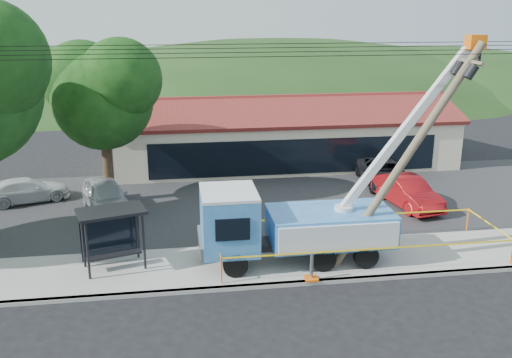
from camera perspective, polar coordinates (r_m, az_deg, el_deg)
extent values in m
plane|color=black|center=(20.62, 2.32, -13.44)|extent=(120.00, 120.00, 0.00)
cube|color=gray|center=(22.39, 1.32, -10.58)|extent=(60.00, 0.25, 0.15)
cube|color=gray|center=(24.06, 0.56, -8.50)|extent=(60.00, 4.00, 0.15)
cube|color=#28282B|center=(31.41, -1.70, -2.30)|extent=(60.00, 12.00, 0.10)
cube|color=beige|center=(39.15, 2.73, 4.12)|extent=(22.00, 8.00, 3.40)
cube|color=black|center=(35.40, 3.97, 2.24)|extent=(18.04, 0.08, 2.21)
cube|color=maroon|center=(36.79, 3.38, 6.76)|extent=(22.50, 4.53, 1.52)
cube|color=maroon|center=(40.66, 2.24, 7.77)|extent=(22.50, 4.53, 1.52)
cube|color=maroon|center=(38.62, 2.79, 8.24)|extent=(22.50, 0.30, 0.25)
cylinder|color=#332316|center=(31.78, -14.59, 1.23)|extent=(0.56, 0.56, 4.18)
sphere|color=#0F340E|center=(31.02, -15.09, 7.66)|extent=(5.25, 5.25, 5.25)
sphere|color=#0F340E|center=(31.72, -16.99, 9.44)|extent=(4.20, 4.20, 4.20)
sphere|color=#0F340E|center=(30.07, -13.39, 9.70)|extent=(4.20, 4.20, 4.20)
ellipsoid|color=#1B3613|center=(74.11, -17.47, 8.17)|extent=(78.40, 56.00, 28.00)
ellipsoid|color=#1B3613|center=(74.41, 2.12, 8.97)|extent=(89.60, 64.00, 32.00)
ellipsoid|color=#1B3613|center=(80.45, 16.45, 8.91)|extent=(72.80, 52.00, 26.00)
cylinder|color=black|center=(20.89, 1.02, 12.13)|extent=(60.00, 0.02, 0.02)
cylinder|color=black|center=(21.38, 0.80, 12.56)|extent=(60.00, 0.02, 0.02)
cylinder|color=black|center=(21.86, 0.58, 12.98)|extent=(60.00, 0.02, 0.02)
cylinder|color=black|center=(22.25, 0.42, 13.36)|extent=(60.00, 0.02, 0.02)
cylinder|color=black|center=(22.67, -2.07, -8.54)|extent=(1.00, 0.33, 1.00)
cylinder|color=black|center=(24.79, -2.67, -6.22)|extent=(1.00, 0.33, 1.00)
cylinder|color=black|center=(23.28, 6.76, -7.93)|extent=(1.00, 0.33, 1.00)
cylinder|color=black|center=(25.35, 5.40, -5.74)|extent=(1.00, 0.33, 1.00)
cylinder|color=black|center=(23.78, 10.95, -7.58)|extent=(1.00, 0.33, 1.00)
cylinder|color=black|center=(25.81, 9.27, -5.47)|extent=(1.00, 0.33, 1.00)
cube|color=black|center=(24.05, 4.52, -6.29)|extent=(7.35, 1.11, 0.28)
cube|color=teal|center=(23.17, -2.70, -4.21)|extent=(2.23, 2.67, 2.34)
cube|color=silver|center=(22.76, -2.75, -1.33)|extent=(2.23, 2.67, 0.13)
cube|color=black|center=(23.04, -5.33, -3.95)|extent=(0.09, 2.00, 1.00)
cube|color=gray|center=(23.44, -5.53, -6.37)|extent=(0.17, 2.56, 0.56)
cube|color=teal|center=(24.08, 7.41, -4.63)|extent=(5.12, 2.67, 1.34)
cylinder|color=silver|center=(24.06, 8.73, -3.44)|extent=(0.78, 0.78, 0.67)
cube|color=silver|center=(23.90, 14.82, 5.08)|extent=(5.19, 0.31, 6.85)
cube|color=gray|center=(23.98, 15.60, 5.73)|extent=(3.12, 0.20, 4.12)
cube|color=orange|center=(24.36, 21.12, 12.67)|extent=(0.67, 0.56, 0.56)
cube|color=orange|center=(22.70, 5.54, -9.87)|extent=(0.50, 0.50, 0.09)
cube|color=orange|center=(26.75, 9.67, -5.72)|extent=(0.50, 0.50, 0.09)
cylinder|color=brown|center=(23.39, 14.74, 2.00)|extent=(5.73, 0.33, 9.09)
cube|color=brown|center=(23.74, 20.61, 10.90)|extent=(0.17, 1.88, 0.17)
cylinder|color=black|center=(24.13, 19.50, 10.34)|extent=(0.59, 0.38, 0.64)
cylinder|color=black|center=(23.22, 20.69, 9.99)|extent=(0.59, 0.38, 0.64)
cylinder|color=black|center=(23.11, -16.50, -6.89)|extent=(0.12, 0.12, 2.41)
cylinder|color=black|center=(23.45, -11.15, -6.13)|extent=(0.12, 0.12, 2.41)
cylinder|color=black|center=(24.22, -16.93, -5.81)|extent=(0.12, 0.12, 2.41)
cylinder|color=black|center=(24.54, -11.83, -5.10)|extent=(0.12, 0.12, 2.41)
cube|color=black|center=(23.35, -14.31, -3.14)|extent=(2.95, 2.27, 0.12)
cube|color=black|center=(24.40, -14.38, -5.42)|extent=(2.32, 0.72, 2.00)
cube|color=black|center=(24.06, -13.98, -7.40)|extent=(2.23, 1.00, 0.08)
cylinder|color=orange|center=(22.16, -3.48, -9.12)|extent=(0.07, 0.07, 1.09)
cylinder|color=orange|center=(25.96, 24.23, -6.63)|extent=(0.07, 0.07, 1.09)
cylinder|color=orange|center=(28.89, 20.40, -3.82)|extent=(0.07, 0.07, 1.09)
cylinder|color=orange|center=(25.53, -4.21, -5.48)|extent=(0.07, 0.07, 1.09)
cube|color=#E5BB0C|center=(23.17, 11.60, -6.91)|extent=(12.04, 0.01, 0.07)
cube|color=#E5BB0C|center=(27.23, 22.32, -4.20)|extent=(0.01, 3.70, 0.07)
cube|color=#E5BB0C|center=(26.41, 8.93, -3.72)|extent=(12.04, 0.01, 0.07)
cube|color=#E5BB0C|center=(23.63, -3.90, -6.09)|extent=(0.01, 3.70, 0.07)
imported|color=#A8A9AF|center=(30.90, -14.63, -3.30)|extent=(3.32, 5.22, 1.65)
imported|color=#A31014|center=(31.71, 14.76, -2.78)|extent=(2.51, 5.03, 1.58)
imported|color=silver|center=(33.79, -21.82, -2.24)|extent=(4.82, 3.21, 1.30)
imported|color=black|center=(35.04, 12.64, -0.73)|extent=(2.88, 5.52, 1.48)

